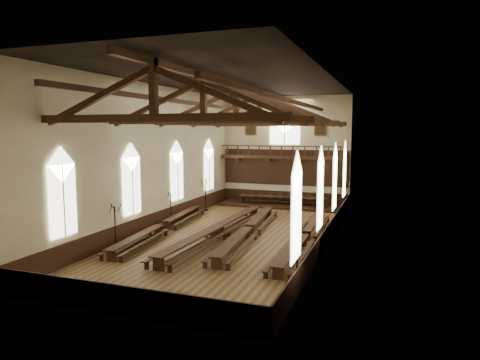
# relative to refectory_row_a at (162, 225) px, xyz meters

# --- Properties ---
(ground) EXTENTS (26.00, 26.00, 0.00)m
(ground) POSITION_rel_refectory_row_a_xyz_m (5.00, 0.92, -0.50)
(ground) COLOR brown
(ground) RESTS_ON ground
(room_walls) EXTENTS (26.00, 26.00, 26.00)m
(room_walls) POSITION_rel_refectory_row_a_xyz_m (5.00, 0.92, 5.96)
(room_walls) COLOR beige
(room_walls) RESTS_ON ground
(wainscot_band) EXTENTS (12.00, 26.00, 1.20)m
(wainscot_band) POSITION_rel_refectory_row_a_xyz_m (5.00, 0.92, 0.10)
(wainscot_band) COLOR black
(wainscot_band) RESTS_ON ground
(side_windows) EXTENTS (11.85, 19.80, 4.50)m
(side_windows) POSITION_rel_refectory_row_a_xyz_m (5.00, 0.92, 3.24)
(side_windows) COLOR white
(side_windows) RESTS_ON room_walls
(end_window) EXTENTS (2.80, 0.12, 3.80)m
(end_window) POSITION_rel_refectory_row_a_xyz_m (5.00, 13.82, 6.72)
(end_window) COLOR white
(end_window) RESTS_ON room_walls
(minstrels_gallery) EXTENTS (11.80, 1.24, 3.70)m
(minstrels_gallery) POSITION_rel_refectory_row_a_xyz_m (5.00, 13.58, 3.41)
(minstrels_gallery) COLOR #3B2112
(minstrels_gallery) RESTS_ON room_walls
(portraits) EXTENTS (7.75, 0.09, 1.45)m
(portraits) POSITION_rel_refectory_row_a_xyz_m (5.00, 13.82, 6.60)
(portraits) COLOR brown
(portraits) RESTS_ON room_walls
(roof_trusses) EXTENTS (11.70, 25.70, 2.80)m
(roof_trusses) POSITION_rel_refectory_row_a_xyz_m (5.00, 0.92, 7.72)
(roof_trusses) COLOR #3B2112
(roof_trusses) RESTS_ON room_walls
(refectory_row_a) EXTENTS (2.04, 13.90, 0.68)m
(refectory_row_a) POSITION_rel_refectory_row_a_xyz_m (0.00, 0.00, 0.00)
(refectory_row_a) COLOR #3B2112
(refectory_row_a) RESTS_ON ground
(refectory_row_b) EXTENTS (1.81, 14.88, 0.80)m
(refectory_row_b) POSITION_rel_refectory_row_a_xyz_m (4.02, 0.03, 0.08)
(refectory_row_b) COLOR #3B2112
(refectory_row_b) RESTS_ON ground
(refectory_row_c) EXTENTS (2.09, 14.30, 0.73)m
(refectory_row_c) POSITION_rel_refectory_row_a_xyz_m (5.81, 0.89, 0.03)
(refectory_row_c) COLOR #3B2112
(refectory_row_c) RESTS_ON ground
(refectory_row_d) EXTENTS (1.57, 14.10, 0.71)m
(refectory_row_d) POSITION_rel_refectory_row_a_xyz_m (9.59, 0.40, 0.02)
(refectory_row_d) COLOR #3B2112
(refectory_row_d) RESTS_ON ground
(dais) EXTENTS (11.40, 3.10, 0.21)m
(dais) POSITION_rel_refectory_row_a_xyz_m (5.21, 12.32, -0.40)
(dais) COLOR black
(dais) RESTS_ON ground
(high_table) EXTENTS (7.97, 1.37, 0.74)m
(high_table) POSITION_rel_refectory_row_a_xyz_m (5.21, 12.32, 0.34)
(high_table) COLOR #3B2112
(high_table) RESTS_ON dais
(high_chairs) EXTENTS (6.71, 0.42, 0.92)m
(high_chairs) POSITION_rel_refectory_row_a_xyz_m (5.21, 13.09, 0.21)
(high_chairs) COLOR #3B2112
(high_chairs) RESTS_ON dais
(candelabrum_left_near) EXTENTS (0.81, 0.77, 2.67)m
(candelabrum_left_near) POSITION_rel_refectory_row_a_xyz_m (-0.55, -4.43, 0.31)
(candelabrum_left_near) COLOR black
(candelabrum_left_near) RESTS_ON ground
(candelabrum_left_mid) EXTENTS (0.76, 0.72, 2.51)m
(candelabrum_left_mid) POSITION_rel_refectory_row_a_xyz_m (-0.55, 2.20, 0.26)
(candelabrum_left_mid) COLOR black
(candelabrum_left_mid) RESTS_ON ground
(candelabrum_left_far) EXTENTS (0.85, 0.80, 2.80)m
(candelabrum_left_far) POSITION_rel_refectory_row_a_xyz_m (-0.55, 8.31, 0.35)
(candelabrum_left_far) COLOR black
(candelabrum_left_far) RESTS_ON ground
(candelabrum_right_near) EXTENTS (0.79, 0.87, 2.83)m
(candelabrum_right_near) POSITION_rel_refectory_row_a_xyz_m (10.55, -6.12, 0.36)
(candelabrum_right_near) COLOR black
(candelabrum_right_near) RESTS_ON ground
(candelabrum_right_mid) EXTENTS (0.69, 0.73, 2.39)m
(candelabrum_right_mid) POSITION_rel_refectory_row_a_xyz_m (10.55, 1.46, 0.23)
(candelabrum_right_mid) COLOR black
(candelabrum_right_mid) RESTS_ON ground
(candelabrum_right_far) EXTENTS (0.64, 0.74, 2.40)m
(candelabrum_right_far) POSITION_rel_refectory_row_a_xyz_m (10.55, 7.56, 0.23)
(candelabrum_right_far) COLOR black
(candelabrum_right_far) RESTS_ON ground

